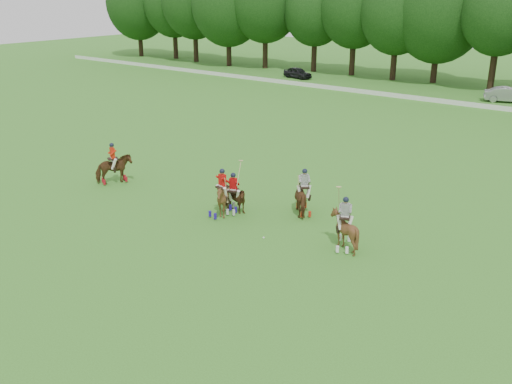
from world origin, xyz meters
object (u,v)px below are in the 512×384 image
Objects in this scene: car_mid at (508,95)px; polo_stripe_a at (304,198)px; polo_stripe_b at (344,230)px; polo_red_a at (114,169)px; polo_ball at (264,238)px; polo_red_c at (223,199)px; car_left at (298,73)px; polo_red_b at (234,199)px.

car_mid is 36.31m from polo_stripe_a.
polo_stripe_b is at bearing 166.02° from car_mid.
polo_red_a is at bearing 144.76° from car_mid.
polo_stripe_a is at bearing 93.55° from polo_ball.
polo_red_c is 1.04× the size of polo_stripe_a.
car_left is at bearing 119.21° from polo_red_c.
car_left is 1.60× the size of polo_red_a.
polo_stripe_b reaches higher than car_mid.
car_left is 44.69m from polo_red_c.
polo_red_c reaches higher than car_left.
polo_ball is at bearing 161.05° from car_mid.
polo_red_b is at bearing 177.97° from polo_stripe_b.
car_mid is 38.76m from polo_stripe_b.
polo_ball is (3.09, -1.57, -0.69)m from polo_red_b.
polo_red_a is 0.91× the size of polo_red_b.
polo_red_c is 4.04m from polo_stripe_a.
polo_stripe_a is at bearing 14.12° from polo_red_a.
polo_stripe_a is 3.71m from polo_ball.
polo_red_a is 11.53m from polo_stripe_a.
polo_red_c is at bearing 0.84° from polo_red_a.
car_mid is at bearing -78.62° from car_left.
car_mid is 39.11m from polo_red_c.
car_mid reaches higher than polo_ball.
polo_stripe_a is at bearing 41.86° from polo_red_c.
polo_red_b is at bearing 156.47° from car_mid.
polo_red_c is at bearing 156.33° from car_mid.
polo_red_a is at bearing -149.41° from car_left.
car_mid is 1.85× the size of polo_stripe_a.
polo_stripe_b is 3.69m from polo_ball.
polo_red_c is (-2.80, -39.00, 0.18)m from car_mid.
polo_stripe_a is at bearing 147.53° from polo_stripe_b.
car_mid is 39.93m from polo_ball.
polo_red_c reaches higher than polo_stripe_a.
polo_red_b is at bearing 77.57° from polo_red_c.
car_left is 0.89× the size of car_mid.
car_left is at bearing 124.35° from polo_stripe_a.
polo_red_b is 29.43× the size of polo_ball.
polo_ball is at bearing -3.99° from polo_red_a.
polo_red_a is 8.36m from polo_red_b.
car_left is 24.61m from car_mid.
polo_red_b is (8.32, 0.77, -0.15)m from polo_red_a.
polo_stripe_b reaches higher than polo_red_c.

